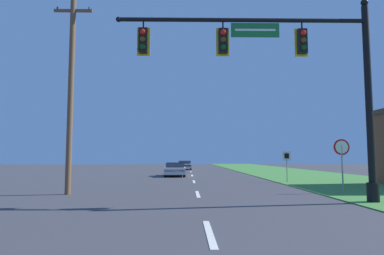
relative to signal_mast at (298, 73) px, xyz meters
name	(u,v)px	position (x,y,z in m)	size (l,w,h in m)	color
grass_verge_right	(305,175)	(6.76, 19.06, -4.86)	(10.00, 110.00, 0.04)	#428438
road_center_line	(194,182)	(-3.74, 11.06, -4.87)	(0.16, 34.80, 0.01)	silver
signal_mast	(298,73)	(0.00, 0.00, 0.00)	(9.84, 0.47, 7.78)	black
car_ahead	(175,169)	(-5.25, 18.13, -4.27)	(1.85, 4.62, 1.19)	black
far_car	(185,165)	(-4.49, 34.66, -4.27)	(1.82, 4.63, 1.19)	black
stop_sign	(342,153)	(3.14, 3.49, -3.01)	(0.76, 0.07, 2.50)	gray
route_sign_post	(287,160)	(2.51, 10.32, -3.35)	(0.55, 0.06, 2.03)	gray
utility_pole_near	(71,88)	(-9.64, 3.08, 0.04)	(1.80, 0.26, 9.52)	brown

